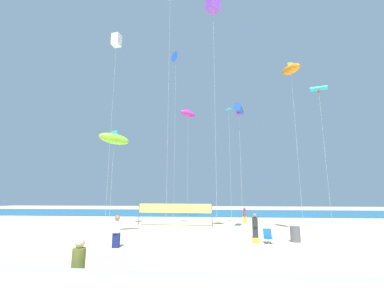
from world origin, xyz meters
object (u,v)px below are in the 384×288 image
Objects in this scene: folding_beach_chair at (268,236)px; beach_handbag at (256,241)px; beachgoer_charcoal_shirt at (255,225)px; kite_blue_delta at (176,57)px; kite_blue_tube at (239,110)px; kite_violet_box at (213,3)px; kite_lime_inflatable at (114,139)px; kite_cyan_tube at (318,89)px; beachgoer_white_shirt at (117,230)px; kite_orange_inflatable at (291,69)px; trash_barrel at (295,234)px; kite_cyan_diamond at (228,110)px; toddler_figure at (93,283)px; kite_magenta_inflatable at (188,114)px; beachgoer_plum_shirt at (245,215)px; kite_white_box at (116,41)px; mother_figure at (78,266)px; volleyball_net at (175,209)px.

folding_beach_chair is 2.31× the size of beach_handbag.
beachgoer_charcoal_shirt is 0.08× the size of kite_blue_delta.
beach_handbag is at bearing 170.31° from folding_beach_chair.
kite_violet_box is (-2.16, -3.50, 8.40)m from kite_blue_tube.
kite_cyan_tube is at bearing 7.50° from kite_lime_inflatable.
beach_handbag is (8.39, 2.33, -0.83)m from beachgoer_white_shirt.
kite_cyan_tube is (2.62, 1.29, -1.34)m from kite_orange_inflatable.
trash_barrel is at bearing -52.28° from kite_blue_delta.
beachgoer_white_shirt is 0.15× the size of kite_cyan_diamond.
kite_cyan_tube reaches higher than toddler_figure.
beach_handbag is at bearing -86.40° from kite_blue_tube.
kite_magenta_inflatable is at bearing 118.96° from trash_barrel.
kite_cyan_diamond is at bearing 113.50° from trash_barrel.
kite_blue_tube reaches higher than trash_barrel.
beachgoer_plum_shirt is at bearing -98.35° from beachgoer_charcoal_shirt.
kite_cyan_diamond is 12.77m from kite_lime_inflatable.
kite_magenta_inflatable is (5.53, 12.91, -3.38)m from kite_white_box.
beachgoer_white_shirt is at bearing 119.32° from mother_figure.
kite_cyan_diamond is at bearing -36.18° from kite_blue_delta.
beachgoer_plum_shirt reaches higher than toddler_figure.
beachgoer_plum_shirt is at bearing 100.04° from trash_barrel.
beachgoer_plum_shirt is 0.22× the size of volleyball_net.
beachgoer_plum_shirt is 0.11× the size of kite_magenta_inflatable.
toddler_figure is 18.73m from volleyball_net.
trash_barrel is at bearing 144.26° from beachgoer_charcoal_shirt.
beachgoer_plum_shirt is 21.38m from kite_violet_box.
mother_figure is 1.72× the size of trash_barrel.
kite_white_box is at bearing -174.07° from kite_blue_tube.
kite_cyan_diamond is (-1.80, 9.17, 11.59)m from folding_beach_chair.
kite_blue_tube is at bearing -151.19° from beachgoer_plum_shirt.
kite_blue_delta is at bearing 72.90° from toddler_figure.
folding_beach_chair is at bearing -17.30° from kite_white_box.
beachgoer_plum_shirt is 10.37m from beachgoer_charcoal_shirt.
beachgoer_charcoal_shirt is 0.09× the size of kite_violet_box.
beach_handbag is 0.03× the size of kite_orange_inflatable.
beachgoer_white_shirt reaches higher than beachgoer_charcoal_shirt.
kite_cyan_diamond is (-3.70, 8.50, 11.56)m from trash_barrel.
kite_blue_delta is at bearing -7.64° from beachgoer_white_shirt.
trash_barrel is (2.07, -11.70, -0.41)m from beachgoer_plum_shirt.
kite_cyan_tube is at bearing -165.20° from beachgoer_charcoal_shirt.
kite_blue_delta is at bearing 118.71° from beach_handbag.
kite_orange_inflatable is at bearing 67.06° from mother_figure.
toddler_figure is 23.10m from beachgoer_plum_shirt.
beachgoer_charcoal_shirt reaches higher than beach_handbag.
kite_blue_tube is at bearing -30.93° from volleyball_net.
kite_magenta_inflatable is (-0.11, 26.54, 13.88)m from toddler_figure.
kite_cyan_diamond is 13.23m from kite_white_box.
trash_barrel is 0.07× the size of kite_magenta_inflatable.
kite_blue_delta is at bearing 129.53° from kite_blue_tube.
folding_beach_chair is 11.51m from kite_blue_tube.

